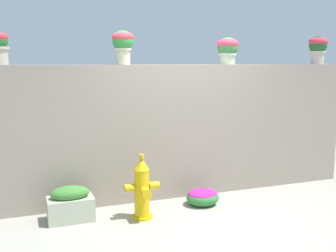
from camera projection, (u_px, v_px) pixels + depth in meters
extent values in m
plane|color=#A09B8E|center=(206.00, 215.00, 5.35)|extent=(24.00, 24.00, 0.00)
cube|color=gray|center=(179.00, 130.00, 6.11)|extent=(5.55, 0.42, 1.94)
cylinder|color=beige|center=(123.00, 56.00, 5.66)|extent=(0.20, 0.20, 0.22)
cylinder|color=beige|center=(123.00, 49.00, 5.65)|extent=(0.23, 0.23, 0.03)
sphere|color=#2E8438|center=(123.00, 41.00, 5.63)|extent=(0.29, 0.29, 0.29)
ellipsoid|color=#DA3A42|center=(123.00, 37.00, 5.62)|extent=(0.30, 0.30, 0.16)
cylinder|color=beige|center=(227.00, 59.00, 6.22)|extent=(0.23, 0.23, 0.16)
cylinder|color=beige|center=(228.00, 54.00, 6.21)|extent=(0.27, 0.27, 0.03)
sphere|color=#35773C|center=(228.00, 48.00, 6.19)|extent=(0.31, 0.31, 0.31)
ellipsoid|color=#E1364D|center=(228.00, 44.00, 6.18)|extent=(0.33, 0.33, 0.17)
cylinder|color=beige|center=(317.00, 58.00, 6.78)|extent=(0.21, 0.21, 0.21)
cylinder|color=beige|center=(318.00, 52.00, 6.77)|extent=(0.24, 0.24, 0.03)
sphere|color=#265629|center=(318.00, 45.00, 6.75)|extent=(0.29, 0.29, 0.29)
ellipsoid|color=#E23449|center=(318.00, 42.00, 6.74)|extent=(0.31, 0.31, 0.16)
cylinder|color=gold|center=(142.00, 217.00, 5.26)|extent=(0.26, 0.26, 0.03)
cylinder|color=gold|center=(142.00, 194.00, 5.21)|extent=(0.19, 0.19, 0.63)
cone|color=gold|center=(142.00, 164.00, 5.15)|extent=(0.20, 0.20, 0.15)
cylinder|color=gold|center=(142.00, 156.00, 5.13)|extent=(0.07, 0.07, 0.05)
cylinder|color=gold|center=(130.00, 188.00, 5.14)|extent=(0.13, 0.10, 0.10)
cylinder|color=gold|center=(154.00, 185.00, 5.25)|extent=(0.13, 0.10, 0.10)
cylinder|color=gold|center=(146.00, 193.00, 5.05)|extent=(0.12, 0.14, 0.12)
ellipsoid|color=#33803B|center=(203.00, 197.00, 5.73)|extent=(0.46, 0.42, 0.23)
ellipsoid|color=#BA2284|center=(203.00, 194.00, 5.72)|extent=(0.42, 0.37, 0.13)
cube|color=#AAB095|center=(71.00, 209.00, 5.15)|extent=(0.57, 0.34, 0.30)
ellipsoid|color=#407E33|center=(70.00, 193.00, 5.12)|extent=(0.48, 0.29, 0.18)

